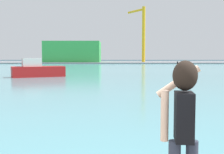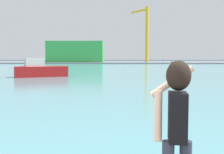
{
  "view_description": "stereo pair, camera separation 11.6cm",
  "coord_description": "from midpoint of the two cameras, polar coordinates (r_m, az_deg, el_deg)",
  "views": [
    {
      "loc": [
        0.02,
        -3.06,
        2.43
      ],
      "look_at": [
        0.01,
        7.64,
        1.65
      ],
      "focal_mm": 47.55,
      "sensor_mm": 36.0,
      "label": 1
    },
    {
      "loc": [
        0.14,
        -3.06,
        2.43
      ],
      "look_at": [
        0.01,
        7.64,
        1.65
      ],
      "focal_mm": 47.55,
      "sensor_mm": 36.0,
      "label": 2
    }
  ],
  "objects": [
    {
      "name": "harbor_water",
      "position": [
        55.11,
        0.62,
        1.66
      ],
      "size": [
        140.0,
        100.0,
        0.02
      ],
      "primitive_type": "cube",
      "color": "#599EA8",
      "rests_on": "ground_plane"
    },
    {
      "name": "boat_moored",
      "position": [
        34.35,
        -13.58,
        1.32
      ],
      "size": [
        6.08,
        4.16,
        2.09
      ],
      "rotation": [
        0.0,
        0.0,
        0.41
      ],
      "color": "#B21919",
      "rests_on": "harbor_water"
    },
    {
      "name": "ground_plane",
      "position": [
        53.11,
        0.61,
        1.56
      ],
      "size": [
        220.0,
        220.0,
        0.0
      ],
      "primitive_type": "plane",
      "color": "#334751"
    },
    {
      "name": "port_crane",
      "position": [
        94.15,
        6.47,
        9.05
      ],
      "size": [
        5.04,
        8.29,
        17.11
      ],
      "color": "yellow",
      "rests_on": "far_shore_dock"
    },
    {
      "name": "warehouse_left",
      "position": [
        95.27,
        -6.75,
        4.83
      ],
      "size": [
        16.97,
        13.35,
        6.39
      ],
      "primitive_type": "cube",
      "color": "green",
      "rests_on": "far_shore_dock"
    },
    {
      "name": "far_shore_dock",
      "position": [
        95.08,
        0.65,
        2.82
      ],
      "size": [
        140.0,
        20.0,
        0.36
      ],
      "primitive_type": "cube",
      "color": "gray",
      "rests_on": "ground_plane"
    },
    {
      "name": "person_photographer",
      "position": [
        3.49,
        13.24,
        -8.01
      ],
      "size": [
        0.53,
        0.56,
        1.74
      ],
      "rotation": [
        0.0,
        0.0,
        1.45
      ],
      "color": "#2D3342",
      "rests_on": "quay_promenade"
    }
  ]
}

